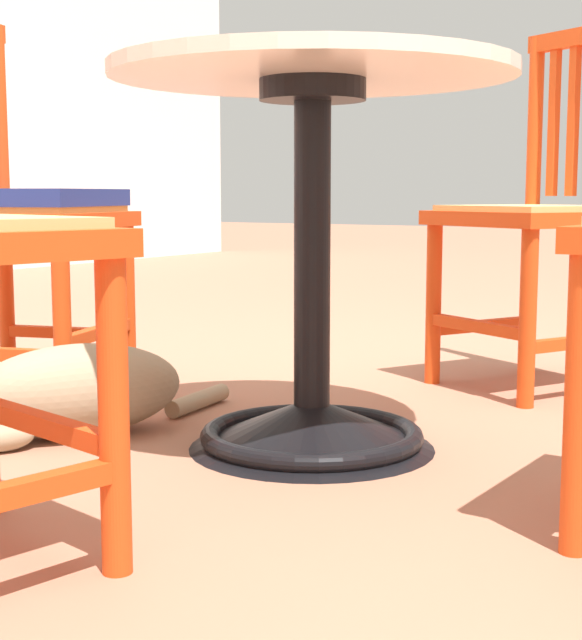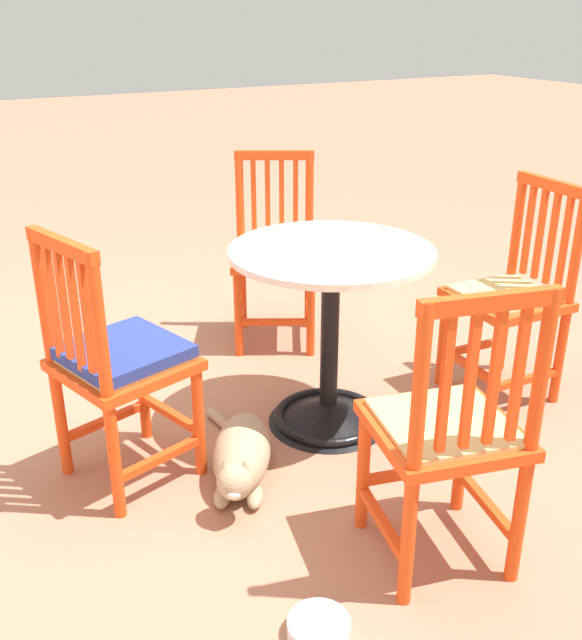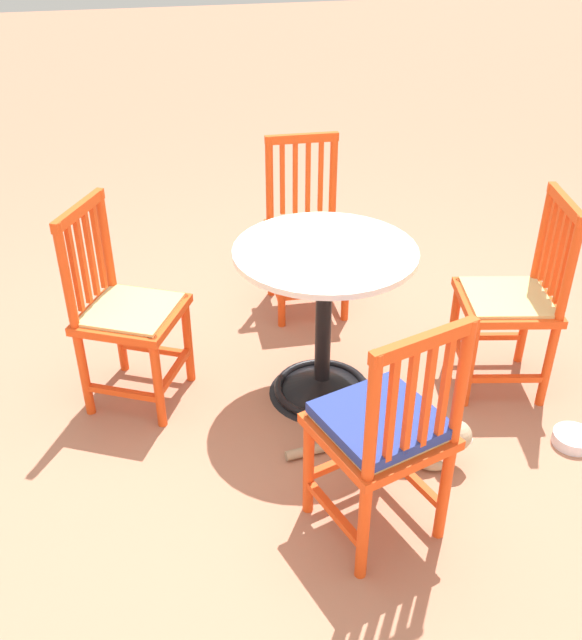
{
  "view_description": "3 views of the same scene",
  "coord_description": "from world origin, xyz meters",
  "px_view_note": "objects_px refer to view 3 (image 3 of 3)",
  "views": [
    {
      "loc": [
        -1.72,
        -1.0,
        0.49
      ],
      "look_at": [
        -0.15,
        -0.04,
        0.25
      ],
      "focal_mm": 54.06,
      "sensor_mm": 36.0,
      "label": 1
    },
    {
      "loc": [
        -2.31,
        1.25,
        1.54
      ],
      "look_at": [
        -0.03,
        0.03,
        0.42
      ],
      "focal_mm": 40.88,
      "sensor_mm": 36.0,
      "label": 2
    },
    {
      "loc": [
        0.6,
        2.42,
        2.0
      ],
      "look_at": [
        0.04,
        0.07,
        0.51
      ],
      "focal_mm": 40.0,
      "sensor_mm": 36.0,
      "label": 3
    }
  ],
  "objects_px": {
    "orange_chair_tucked_in": "(126,313)",
    "cafe_table": "(323,341)",
    "orange_chair_by_planter": "(383,431)",
    "pet_water_bowl": "(573,439)",
    "orange_chair_at_corner": "(307,232)",
    "orange_chair_facing_out": "(513,301)",
    "tabby_cat": "(401,436)"
  },
  "relations": [
    {
      "from": "orange_chair_by_planter",
      "to": "orange_chair_tucked_in",
      "type": "bearing_deg",
      "value": -51.08
    },
    {
      "from": "orange_chair_at_corner",
      "to": "pet_water_bowl",
      "type": "height_order",
      "value": "orange_chair_at_corner"
    },
    {
      "from": "tabby_cat",
      "to": "orange_chair_by_planter",
      "type": "bearing_deg",
      "value": 56.43
    },
    {
      "from": "orange_chair_tucked_in",
      "to": "orange_chair_facing_out",
      "type": "relative_size",
      "value": 1.0
    },
    {
      "from": "orange_chair_by_planter",
      "to": "orange_chair_facing_out",
      "type": "height_order",
      "value": "same"
    },
    {
      "from": "orange_chair_facing_out",
      "to": "cafe_table",
      "type": "bearing_deg",
      "value": -7.54
    },
    {
      "from": "tabby_cat",
      "to": "pet_water_bowl",
      "type": "bearing_deg",
      "value": 171.76
    },
    {
      "from": "orange_chair_by_planter",
      "to": "orange_chair_at_corner",
      "type": "bearing_deg",
      "value": -95.41
    },
    {
      "from": "orange_chair_by_planter",
      "to": "tabby_cat",
      "type": "distance_m",
      "value": 0.54
    },
    {
      "from": "orange_chair_tucked_in",
      "to": "cafe_table",
      "type": "bearing_deg",
      "value": 167.46
    },
    {
      "from": "orange_chair_at_corner",
      "to": "pet_water_bowl",
      "type": "relative_size",
      "value": 5.36
    },
    {
      "from": "cafe_table",
      "to": "orange_chair_facing_out",
      "type": "bearing_deg",
      "value": 172.46
    },
    {
      "from": "orange_chair_at_corner",
      "to": "orange_chair_facing_out",
      "type": "height_order",
      "value": "same"
    },
    {
      "from": "orange_chair_at_corner",
      "to": "orange_chair_facing_out",
      "type": "xyz_separation_m",
      "value": [
        -0.7,
        0.91,
        0.0
      ]
    },
    {
      "from": "cafe_table",
      "to": "orange_chair_by_planter",
      "type": "height_order",
      "value": "orange_chair_by_planter"
    },
    {
      "from": "orange_chair_at_corner",
      "to": "pet_water_bowl",
      "type": "bearing_deg",
      "value": 120.05
    },
    {
      "from": "orange_chair_facing_out",
      "to": "pet_water_bowl",
      "type": "distance_m",
      "value": 0.63
    },
    {
      "from": "cafe_table",
      "to": "orange_chair_tucked_in",
      "type": "relative_size",
      "value": 0.83
    },
    {
      "from": "tabby_cat",
      "to": "pet_water_bowl",
      "type": "relative_size",
      "value": 4.22
    },
    {
      "from": "orange_chair_by_planter",
      "to": "pet_water_bowl",
      "type": "relative_size",
      "value": 5.36
    },
    {
      "from": "cafe_table",
      "to": "orange_chair_at_corner",
      "type": "bearing_deg",
      "value": -99.28
    },
    {
      "from": "orange_chair_at_corner",
      "to": "orange_chair_by_planter",
      "type": "height_order",
      "value": "same"
    },
    {
      "from": "cafe_table",
      "to": "orange_chair_by_planter",
      "type": "relative_size",
      "value": 0.83
    },
    {
      "from": "tabby_cat",
      "to": "orange_chair_tucked_in",
      "type": "bearing_deg",
      "value": -32.67
    },
    {
      "from": "pet_water_bowl",
      "to": "orange_chair_tucked_in",
      "type": "bearing_deg",
      "value": -23.54
    },
    {
      "from": "pet_water_bowl",
      "to": "cafe_table",
      "type": "bearing_deg",
      "value": -32.03
    },
    {
      "from": "orange_chair_by_planter",
      "to": "pet_water_bowl",
      "type": "xyz_separation_m",
      "value": [
        -0.95,
        -0.23,
        -0.42
      ]
    },
    {
      "from": "orange_chair_facing_out",
      "to": "pet_water_bowl",
      "type": "relative_size",
      "value": 5.36
    },
    {
      "from": "orange_chair_tucked_in",
      "to": "tabby_cat",
      "type": "height_order",
      "value": "orange_chair_tucked_in"
    },
    {
      "from": "orange_chair_at_corner",
      "to": "orange_chair_tucked_in",
      "type": "bearing_deg",
      "value": 32.7
    },
    {
      "from": "orange_chair_facing_out",
      "to": "orange_chair_by_planter",
      "type": "bearing_deg",
      "value": 39.42
    },
    {
      "from": "orange_chair_at_corner",
      "to": "pet_water_bowl",
      "type": "distance_m",
      "value": 1.64
    }
  ]
}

